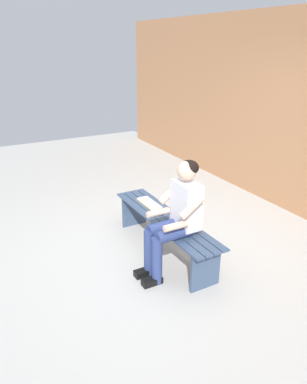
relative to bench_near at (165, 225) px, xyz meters
name	(u,v)px	position (x,y,z in m)	size (l,w,h in m)	color
ground_plane	(60,234)	(1.07, 1.00, -0.38)	(10.00, 7.00, 0.04)	#B2B2AD
brick_wall	(286,112)	(0.50, -2.34, 1.05)	(9.50, 0.24, 2.82)	#B27A51
bench_near	(165,225)	(0.00, 0.00, 0.00)	(1.87, 0.42, 0.46)	#384C6B
person_seated	(176,214)	(-0.41, 0.10, 0.34)	(0.50, 0.69, 1.27)	silver
apple	(159,212)	(0.08, 0.04, 0.15)	(0.08, 0.08, 0.08)	gold
book_open	(149,203)	(0.42, -0.02, 0.12)	(0.41, 0.16, 0.02)	white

